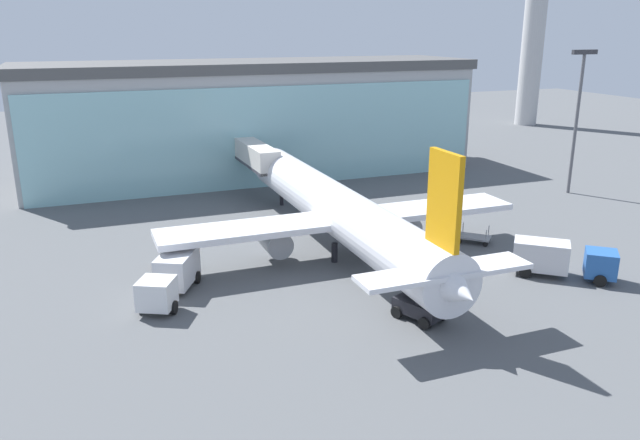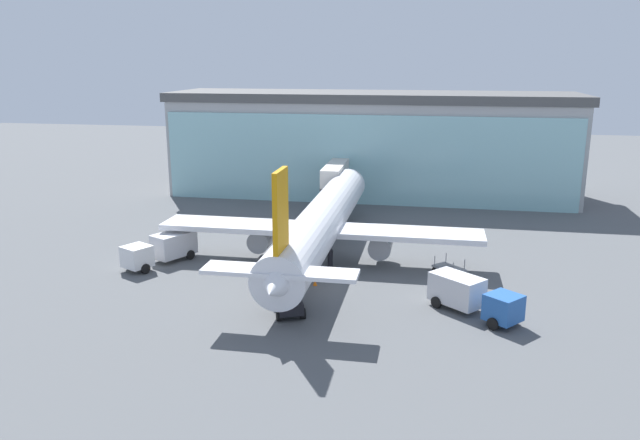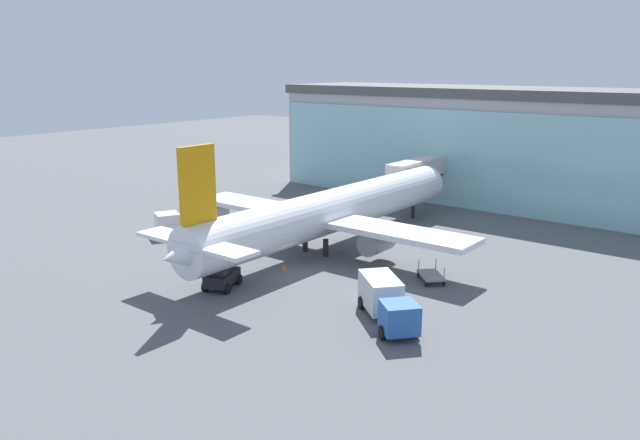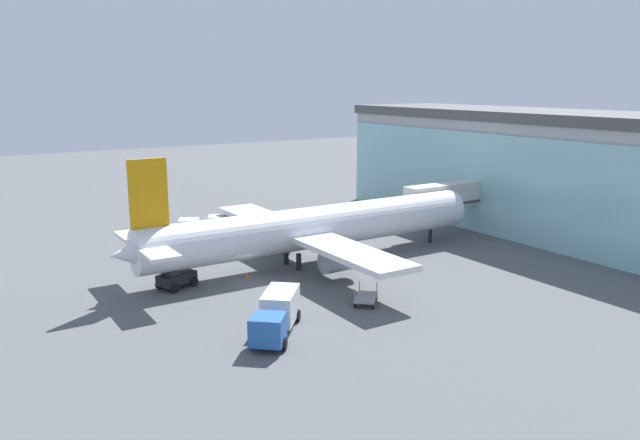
{
  "view_description": "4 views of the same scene",
  "coord_description": "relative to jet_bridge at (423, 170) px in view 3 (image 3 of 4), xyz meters",
  "views": [
    {
      "loc": [
        -20.6,
        -37.74,
        18.02
      ],
      "look_at": [
        -2.76,
        8.33,
        2.78
      ],
      "focal_mm": 35.0,
      "sensor_mm": 36.0,
      "label": 1
    },
    {
      "loc": [
        8.98,
        -48.34,
        18.58
      ],
      "look_at": [
        -1.87,
        9.79,
        3.3
      ],
      "focal_mm": 35.0,
      "sensor_mm": 36.0,
      "label": 2
    },
    {
      "loc": [
        33.26,
        -37.02,
        16.93
      ],
      "look_at": [
        -1.87,
        7.01,
        2.87
      ],
      "focal_mm": 35.0,
      "sensor_mm": 36.0,
      "label": 3
    },
    {
      "loc": [
        48.84,
        -22.86,
        17.34
      ],
      "look_at": [
        -1.21,
        8.71,
        4.31
      ],
      "focal_mm": 35.0,
      "sensor_mm": 36.0,
      "label": 4
    }
  ],
  "objects": [
    {
      "name": "ground",
      "position": [
        3.1,
        -28.31,
        -4.7
      ],
      "size": [
        240.0,
        240.0,
        0.0
      ],
      "primitive_type": "plane",
      "color": "#545659"
    },
    {
      "name": "catering_truck",
      "position": [
        -12.62,
        -24.62,
        -3.24
      ],
      "size": [
        5.31,
        7.49,
        2.65
      ],
      "rotation": [
        0.0,
        0.0,
        4.23
      ],
      "color": "silver",
      "rests_on": "ground"
    },
    {
      "name": "jet_bridge",
      "position": [
        0.0,
        0.0,
        0.0
      ],
      "size": [
        2.47,
        13.43,
        6.09
      ],
      "rotation": [
        0.0,
        0.0,
        1.59
      ],
      "color": "beige",
      "rests_on": "ground"
    },
    {
      "name": "fuel_truck",
      "position": [
        15.19,
        -31.62,
        -3.24
      ],
      "size": [
        6.99,
        6.4,
        2.65
      ],
      "rotation": [
        0.0,
        0.0,
        5.58
      ],
      "color": "#2659A5",
      "rests_on": "ground"
    },
    {
      "name": "pushback_tug",
      "position": [
        1.78,
        -34.28,
        -3.73
      ],
      "size": [
        3.16,
        3.65,
        2.3
      ],
      "rotation": [
        0.0,
        0.0,
        1.97
      ],
      "color": "black",
      "rests_on": "ground"
    },
    {
      "name": "safety_cone_nose",
      "position": [
        2.55,
        -27.86,
        -4.43
      ],
      "size": [
        0.36,
        0.36,
        0.55
      ],
      "primitive_type": "cone",
      "color": "orange",
      "rests_on": "ground"
    },
    {
      "name": "airplane",
      "position": [
        1.75,
        -20.46,
        -1.13
      ],
      "size": [
        30.07,
        39.16,
        11.34
      ],
      "rotation": [
        0.0,
        0.0,
        1.57
      ],
      "color": "silver",
      "rests_on": "ground"
    },
    {
      "name": "safety_cone_wingtip",
      "position": [
        -13.11,
        -18.62,
        -4.43
      ],
      "size": [
        0.36,
        0.36,
        0.55
      ],
      "primitive_type": "cone",
      "color": "orange",
      "rests_on": "ground"
    },
    {
      "name": "baggage_cart",
      "position": [
        13.75,
        -22.71,
        -4.2
      ],
      "size": [
        3.12,
        3.1,
        1.5
      ],
      "rotation": [
        0.0,
        0.0,
        5.51
      ],
      "color": "gray",
      "rests_on": "ground"
    },
    {
      "name": "terminal_building",
      "position": [
        3.1,
        10.54,
        2.39
      ],
      "size": [
        55.89,
        15.02,
        14.18
      ],
      "rotation": [
        0.0,
        0.0,
        -0.0
      ],
      "color": "#A7A7A7",
      "rests_on": "ground"
    }
  ]
}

